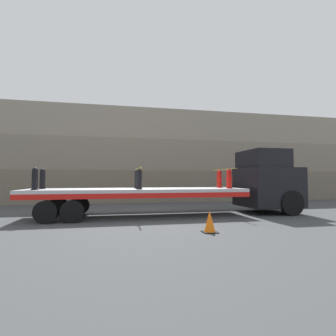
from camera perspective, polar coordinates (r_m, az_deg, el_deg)
The scene contains 13 objects.
ground_plane at distance 11.50m, azimuth -6.58°, elevation -10.42°, with size 120.00×120.00×0.00m, color #3F4244.
rock_cliff at distance 19.35m, azimuth -8.69°, elevation 2.63°, with size 60.00×3.30×6.60m.
truck_cab at distance 13.49m, azimuth 20.97°, elevation -2.76°, with size 2.45×2.60×2.96m.
flatbed_trailer at distance 11.36m, azimuth -9.55°, elevation -5.57°, with size 9.14×2.59×1.19m.
fire_hydrant_black_near_0 at distance 11.18m, azimuth -27.00°, elevation -2.13°, with size 0.28×0.47×0.85m.
fire_hydrant_black_far_0 at distance 12.24m, azimuth -25.66°, elevation -2.16°, with size 0.28×0.47×0.85m.
fire_hydrant_black_near_1 at distance 10.84m, azimuth -6.27°, elevation -2.38°, with size 0.28×0.47×0.85m.
fire_hydrant_black_far_1 at distance 11.93m, azimuth -6.78°, elevation -2.39°, with size 0.28×0.47×0.85m.
fire_hydrant_red_near_2 at distance 11.90m, azimuth 13.14°, elevation -2.34°, with size 0.28×0.47×0.85m.
fire_hydrant_red_far_2 at distance 12.90m, azimuth 11.09°, elevation -2.36°, with size 0.28×0.47×0.85m.
cargo_strap_rear at distance 11.40m, azimuth -6.53°, elevation -0.15°, with size 0.05×2.69×0.01m.
cargo_strap_middle at distance 12.41m, azimuth 12.06°, elevation -0.30°, with size 0.05×2.69×0.01m.
traffic_cone at distance 8.12m, azimuth 9.06°, elevation -11.48°, with size 0.44×0.44×0.65m.
Camera 1 is at (-1.05, -11.34, 1.60)m, focal length 28.00 mm.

